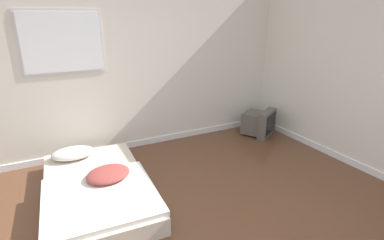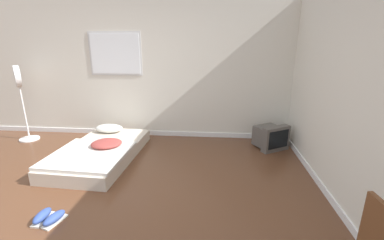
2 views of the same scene
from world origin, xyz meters
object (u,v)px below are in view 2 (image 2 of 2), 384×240
object	(u,v)px
standing_fan	(20,89)
mattress_bed	(101,151)
crt_tv	(270,137)
sneaker_pair	(48,217)

from	to	relation	value
standing_fan	mattress_bed	bearing A→B (deg)	-21.30
mattress_bed	crt_tv	size ratio (longest dim) A/B	3.05
mattress_bed	sneaker_pair	distance (m)	1.55
mattress_bed	standing_fan	bearing A→B (deg)	158.70
mattress_bed	crt_tv	world-z (taller)	crt_tv
crt_tv	standing_fan	size ratio (longest dim) A/B	0.44
crt_tv	standing_fan	xyz separation A→B (m)	(-4.59, -0.01, 0.78)
mattress_bed	sneaker_pair	world-z (taller)	mattress_bed
mattress_bed	crt_tv	xyz separation A→B (m)	(2.83, 0.69, 0.08)
sneaker_pair	standing_fan	size ratio (longest dim) A/B	0.21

